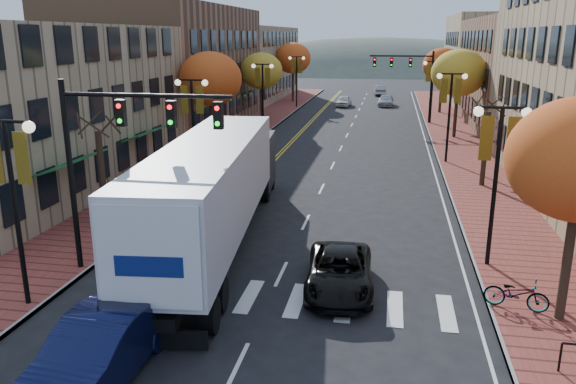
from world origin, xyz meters
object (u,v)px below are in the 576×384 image
at_px(semi_truck, 218,182).
at_px(navy_sedan, 98,351).
at_px(bicycle, 516,294).
at_px(black_suv, 340,272).

bearing_deg(semi_truck, navy_sedan, -96.17).
height_order(semi_truck, navy_sedan, semi_truck).
bearing_deg(semi_truck, bicycle, -27.16).
height_order(navy_sedan, black_suv, navy_sedan).
relative_size(semi_truck, black_suv, 3.82).
bearing_deg(black_suv, semi_truck, 141.97).
relative_size(black_suv, bicycle, 2.48).
bearing_deg(bicycle, navy_sedan, 131.33).
bearing_deg(black_suv, navy_sedan, -134.32).
bearing_deg(bicycle, black_suv, 97.08).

